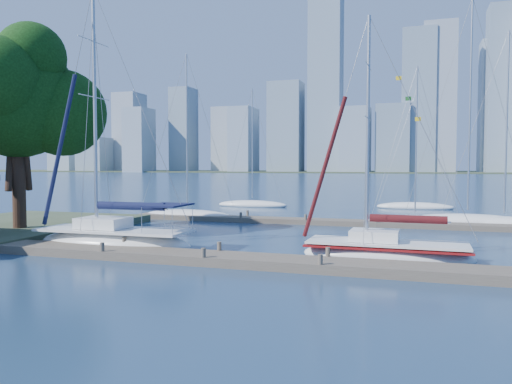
% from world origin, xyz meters
% --- Properties ---
extents(ground, '(700.00, 700.00, 0.00)m').
position_xyz_m(ground, '(0.00, 0.00, 0.00)').
color(ground, '#17304B').
rests_on(ground, ground).
extents(near_dock, '(26.00, 2.00, 0.40)m').
position_xyz_m(near_dock, '(0.00, 0.00, 0.20)').
color(near_dock, '#4F463A').
rests_on(near_dock, ground).
extents(far_dock, '(30.00, 1.80, 0.36)m').
position_xyz_m(far_dock, '(2.00, 16.00, 0.18)').
color(far_dock, '#4F463A').
rests_on(far_dock, ground).
extents(far_shore, '(800.00, 100.00, 1.50)m').
position_xyz_m(far_shore, '(0.00, 320.00, 0.00)').
color(far_shore, '#38472D').
rests_on(far_shore, ground).
extents(tree, '(9.65, 8.79, 12.65)m').
position_xyz_m(tree, '(-14.46, 4.30, 8.47)').
color(tree, '#2F1E15').
rests_on(tree, ground).
extents(sailboat_navy, '(8.73, 2.88, 14.01)m').
position_xyz_m(sailboat_navy, '(-6.33, 2.01, 1.08)').
color(sailboat_navy, white).
rests_on(sailboat_navy, ground).
extents(sailboat_maroon, '(7.58, 2.62, 11.48)m').
position_xyz_m(sailboat_maroon, '(7.31, 2.71, 0.93)').
color(sailboat_maroon, white).
rests_on(sailboat_maroon, ground).
extents(bg_boat_0, '(7.96, 3.62, 13.66)m').
position_xyz_m(bg_boat_0, '(-9.18, 16.78, 0.26)').
color(bg_boat_0, white).
rests_on(bg_boat_0, ground).
extents(bg_boat_3, '(6.64, 3.92, 11.83)m').
position_xyz_m(bg_boat_3, '(8.56, 18.20, 0.24)').
color(bg_boat_3, white).
rests_on(bg_boat_3, ground).
extents(bg_boat_4, '(9.10, 4.50, 16.57)m').
position_xyz_m(bg_boat_4, '(12.17, 18.44, 0.31)').
color(bg_boat_4, white).
rests_on(bg_boat_4, ground).
extents(bg_boat_5, '(8.37, 2.90, 13.96)m').
position_xyz_m(bg_boat_5, '(14.53, 18.23, 0.26)').
color(bg_boat_5, white).
rests_on(bg_boat_5, ground).
extents(bg_boat_6, '(7.73, 4.70, 12.62)m').
position_xyz_m(bg_boat_6, '(-7.76, 29.53, 0.24)').
color(bg_boat_6, white).
rests_on(bg_boat_6, ground).
extents(bg_boat_7, '(7.60, 4.80, 12.26)m').
position_xyz_m(bg_boat_7, '(8.57, 31.87, 0.23)').
color(bg_boat_7, white).
rests_on(bg_boat_7, ground).
extents(skyline, '(503.93, 51.31, 125.92)m').
position_xyz_m(skyline, '(28.20, 290.02, 36.16)').
color(skyline, gray).
rests_on(skyline, ground).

